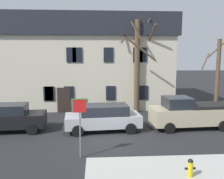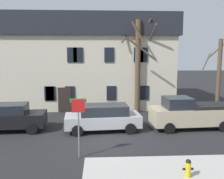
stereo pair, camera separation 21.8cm
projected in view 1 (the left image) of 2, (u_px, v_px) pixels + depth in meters
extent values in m
plane|color=#262628|center=(109.00, 141.00, 13.77)|extent=(120.00, 120.00, 0.00)
cube|color=beige|center=(89.00, 71.00, 24.66)|extent=(15.09, 8.59, 6.40)
cube|color=#23262D|center=(88.00, 28.00, 24.07)|extent=(15.59, 9.09, 1.91)
cube|color=#2D231E|center=(64.00, 100.00, 20.54)|extent=(1.10, 0.12, 2.10)
cube|color=black|center=(48.00, 94.00, 20.39)|extent=(0.80, 0.08, 1.20)
cube|color=black|center=(50.00, 94.00, 20.40)|extent=(0.80, 0.08, 1.20)
cube|color=black|center=(69.00, 93.00, 20.51)|extent=(0.80, 0.08, 1.20)
cube|color=black|center=(111.00, 93.00, 20.74)|extent=(0.80, 0.08, 1.20)
cube|color=black|center=(143.00, 93.00, 20.92)|extent=(0.80, 0.08, 1.20)
cube|color=black|center=(71.00, 55.00, 20.07)|extent=(0.80, 0.08, 1.20)
cube|color=black|center=(77.00, 55.00, 20.10)|extent=(0.80, 0.08, 1.20)
cube|color=black|center=(108.00, 55.00, 20.27)|extent=(0.80, 0.08, 1.20)
cube|color=black|center=(138.00, 55.00, 20.43)|extent=(0.80, 0.08, 1.20)
cube|color=black|center=(142.00, 55.00, 20.46)|extent=(0.80, 0.08, 1.20)
cylinder|color=brown|center=(137.00, 67.00, 20.27)|extent=(0.44, 0.44, 7.62)
cylinder|color=brown|center=(143.00, 32.00, 20.41)|extent=(1.23, 1.23, 2.16)
cylinder|color=brown|center=(137.00, 32.00, 19.43)|extent=(1.05, 0.43, 1.67)
cylinder|color=brown|center=(141.00, 49.00, 18.96)|extent=(2.38, 0.39, 1.79)
cylinder|color=brown|center=(149.00, 39.00, 20.26)|extent=(0.66, 2.24, 2.26)
cylinder|color=brown|center=(127.00, 33.00, 20.37)|extent=(1.29, 1.71, 1.75)
cylinder|color=brown|center=(217.00, 78.00, 19.46)|extent=(0.32, 0.32, 6.04)
cylinder|color=brown|center=(205.00, 61.00, 19.82)|extent=(1.33, 1.67, 1.29)
cylinder|color=brown|center=(216.00, 50.00, 19.80)|extent=(1.40, 0.25, 1.32)
cube|color=black|center=(11.00, 120.00, 15.49)|extent=(4.31, 2.03, 0.84)
cube|color=#1E232B|center=(10.00, 109.00, 15.39)|extent=(2.03, 1.68, 0.58)
cylinder|color=black|center=(32.00, 129.00, 14.86)|extent=(0.69, 0.26, 0.68)
cylinder|color=black|center=(37.00, 121.00, 16.60)|extent=(0.69, 0.26, 0.68)
cube|color=#B7BABF|center=(103.00, 120.00, 15.62)|extent=(4.86, 2.23, 0.73)
cube|color=#1E232B|center=(104.00, 110.00, 15.54)|extent=(3.05, 1.87, 0.62)
cylinder|color=black|center=(78.00, 131.00, 14.53)|extent=(0.69, 0.27, 0.68)
cylinder|color=black|center=(77.00, 122.00, 16.36)|extent=(0.69, 0.27, 0.68)
cylinder|color=black|center=(131.00, 129.00, 14.98)|extent=(0.69, 0.27, 0.68)
cylinder|color=black|center=(125.00, 121.00, 16.82)|extent=(0.69, 0.27, 0.68)
cube|color=#C6B793|center=(191.00, 115.00, 16.19)|extent=(5.32, 2.21, 1.07)
cube|color=#1E232B|center=(177.00, 102.00, 15.95)|extent=(1.76, 1.78, 0.70)
cube|color=black|center=(208.00, 105.00, 16.24)|extent=(2.81, 1.99, 0.20)
cylinder|color=black|center=(170.00, 128.00, 15.11)|extent=(0.69, 0.26, 0.68)
cylinder|color=black|center=(160.00, 120.00, 16.99)|extent=(0.69, 0.26, 0.68)
cylinder|color=black|center=(223.00, 126.00, 15.54)|extent=(0.69, 0.26, 0.68)
cylinder|color=black|center=(208.00, 118.00, 17.42)|extent=(0.69, 0.26, 0.68)
cylinder|color=gold|center=(190.00, 169.00, 9.52)|extent=(0.22, 0.22, 0.60)
sphere|color=black|center=(190.00, 161.00, 9.48)|extent=(0.21, 0.21, 0.21)
cylinder|color=black|center=(186.00, 169.00, 9.51)|extent=(0.10, 0.09, 0.09)
cylinder|color=black|center=(194.00, 168.00, 9.53)|extent=(0.10, 0.09, 0.09)
cylinder|color=slate|center=(80.00, 129.00, 11.38)|extent=(0.07, 0.07, 2.80)
cube|color=red|center=(80.00, 106.00, 11.20)|extent=(0.60, 0.03, 0.60)
cube|color=#1E8C38|center=(80.00, 101.00, 11.20)|extent=(0.76, 0.02, 0.18)
torus|color=black|center=(27.00, 114.00, 18.56)|extent=(0.71, 0.17, 0.71)
torus|color=black|center=(12.00, 115.00, 18.33)|extent=(0.71, 0.17, 0.71)
cylinder|color=#1E4C8C|center=(20.00, 112.00, 18.42)|extent=(0.99, 0.21, 0.19)
cylinder|color=#1E4C8C|center=(17.00, 109.00, 18.34)|extent=(0.09, 0.05, 0.45)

